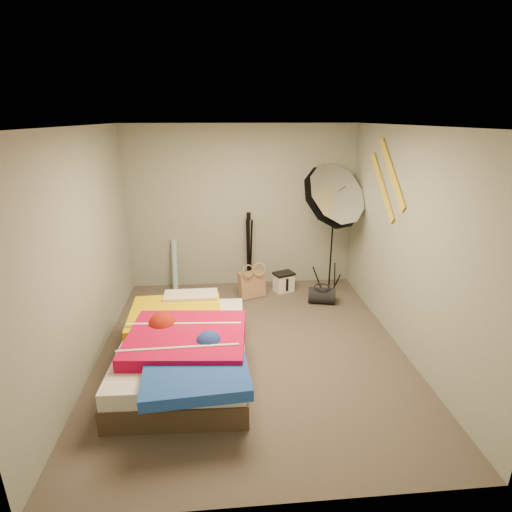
{
  "coord_description": "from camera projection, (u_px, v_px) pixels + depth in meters",
  "views": [
    {
      "loc": [
        -0.31,
        -4.06,
        2.59
      ],
      "look_at": [
        0.1,
        0.6,
        0.95
      ],
      "focal_mm": 28.0,
      "sensor_mm": 36.0,
      "label": 1
    }
  ],
  "objects": [
    {
      "name": "floor",
      "position": [
        252.0,
        349.0,
        4.69
      ],
      "size": [
        4.0,
        4.0,
        0.0
      ],
      "primitive_type": "plane",
      "color": "brown",
      "rests_on": "ground"
    },
    {
      "name": "ceiling",
      "position": [
        251.0,
        126.0,
        3.87
      ],
      "size": [
        4.0,
        4.0,
        0.0
      ],
      "primitive_type": "plane",
      "rotation": [
        3.14,
        0.0,
        0.0
      ],
      "color": "silver",
      "rests_on": "wall_back"
    },
    {
      "name": "wall_back",
      "position": [
        242.0,
        208.0,
        6.16
      ],
      "size": [
        3.5,
        0.0,
        3.5
      ],
      "primitive_type": "plane",
      "rotation": [
        1.57,
        0.0,
        0.0
      ],
      "color": "gray",
      "rests_on": "floor"
    },
    {
      "name": "wall_front",
      "position": [
        277.0,
        352.0,
        2.4
      ],
      "size": [
        3.5,
        0.0,
        3.5
      ],
      "primitive_type": "plane",
      "rotation": [
        -1.57,
        0.0,
        0.0
      ],
      "color": "gray",
      "rests_on": "floor"
    },
    {
      "name": "wall_left",
      "position": [
        84.0,
        253.0,
        4.14
      ],
      "size": [
        0.0,
        4.0,
        4.0
      ],
      "primitive_type": "plane",
      "rotation": [
        1.57,
        0.0,
        1.57
      ],
      "color": "gray",
      "rests_on": "floor"
    },
    {
      "name": "wall_right",
      "position": [
        409.0,
        244.0,
        4.43
      ],
      "size": [
        0.0,
        4.0,
        4.0
      ],
      "primitive_type": "plane",
      "rotation": [
        1.57,
        0.0,
        -1.57
      ],
      "color": "gray",
      "rests_on": "floor"
    },
    {
      "name": "tote_bag",
      "position": [
        252.0,
        284.0,
        6.0
      ],
      "size": [
        0.44,
        0.32,
        0.41
      ],
      "primitive_type": "cube",
      "rotation": [
        -0.14,
        0.0,
        0.39
      ],
      "color": "tan",
      "rests_on": "floor"
    },
    {
      "name": "wrapping_roll",
      "position": [
        175.0,
        265.0,
        6.26
      ],
      "size": [
        0.1,
        0.23,
        0.78
      ],
      "primitive_type": "cylinder",
      "rotation": [
        -0.17,
        0.0,
        -0.05
      ],
      "color": "#54A3B4",
      "rests_on": "floor"
    },
    {
      "name": "camera_case",
      "position": [
        284.0,
        283.0,
        6.22
      ],
      "size": [
        0.34,
        0.29,
        0.28
      ],
      "primitive_type": "cube",
      "rotation": [
        0.0,
        0.0,
        0.38
      ],
      "color": "white",
      "rests_on": "floor"
    },
    {
      "name": "duffel_bag",
      "position": [
        322.0,
        296.0,
        5.82
      ],
      "size": [
        0.43,
        0.31,
        0.23
      ],
      "primitive_type": "cylinder",
      "rotation": [
        0.0,
        1.57,
        -0.22
      ],
      "color": "black",
      "rests_on": "floor"
    },
    {
      "name": "wall_stripe_upper",
      "position": [
        392.0,
        173.0,
        4.76
      ],
      "size": [
        0.02,
        0.91,
        0.78
      ],
      "primitive_type": "cube",
      "rotation": [
        0.7,
        0.0,
        0.0
      ],
      "color": "gold",
      "rests_on": "wall_right"
    },
    {
      "name": "wall_stripe_lower",
      "position": [
        382.0,
        186.0,
        5.06
      ],
      "size": [
        0.02,
        0.91,
        0.78
      ],
      "primitive_type": "cube",
      "rotation": [
        0.7,
        0.0,
        0.0
      ],
      "color": "gold",
      "rests_on": "wall_right"
    },
    {
      "name": "bed",
      "position": [
        185.0,
        348.0,
        4.22
      ],
      "size": [
        1.35,
        2.04,
        0.54
      ],
      "color": "#483727",
      "rests_on": "floor"
    },
    {
      "name": "photo_umbrella",
      "position": [
        332.0,
        198.0,
        5.69
      ],
      "size": [
        1.03,
        1.08,
        2.08
      ],
      "color": "black",
      "rests_on": "floor"
    },
    {
      "name": "camera_tripod",
      "position": [
        249.0,
        245.0,
        6.2
      ],
      "size": [
        0.07,
        0.07,
        1.22
      ],
      "color": "black",
      "rests_on": "floor"
    }
  ]
}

